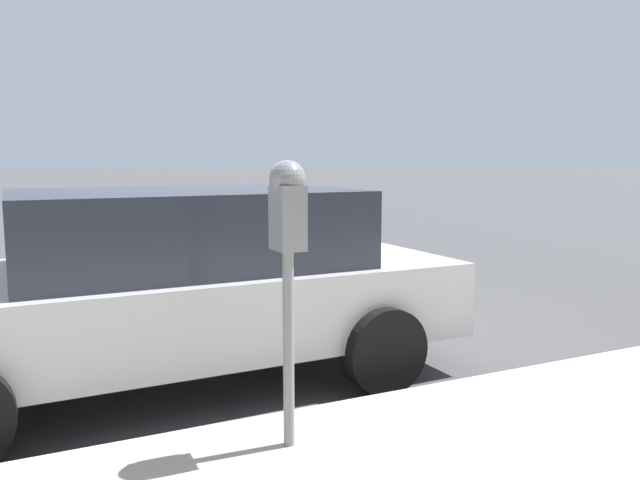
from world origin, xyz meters
The scene contains 3 objects.
ground_plane centered at (0.00, 0.00, 0.00)m, with size 220.00×220.00×0.00m, color #424244.
parking_meter centered at (-2.64, 0.53, 1.34)m, with size 0.21×0.19×1.54m.
car_silver centered at (-0.91, 0.78, 0.78)m, with size 2.20×4.46×1.47m.
Camera 1 is at (-5.63, 1.75, 1.70)m, focal length 35.00 mm.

